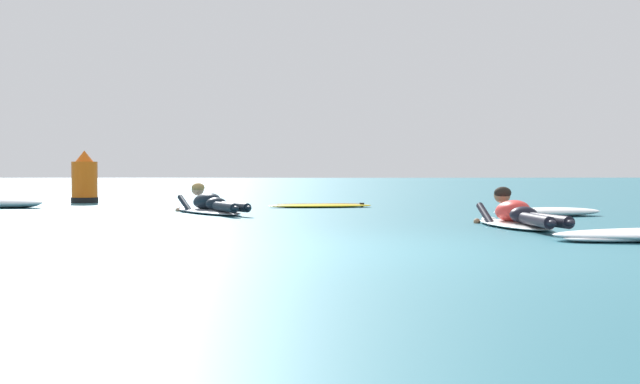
% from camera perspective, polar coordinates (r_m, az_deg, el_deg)
% --- Properties ---
extents(ground_plane, '(120.00, 120.00, 0.00)m').
position_cam_1_polar(ground_plane, '(17.14, -0.81, -0.83)').
color(ground_plane, '#2D6B7A').
extents(surfer_near, '(0.70, 2.51, 0.53)m').
position_cam_1_polar(surfer_near, '(10.30, 13.55, -1.66)').
color(surfer_near, white).
rests_on(surfer_near, ground).
extents(surfer_far, '(1.54, 2.55, 0.54)m').
position_cam_1_polar(surfer_far, '(13.41, -7.66, -0.93)').
color(surfer_far, silver).
rests_on(surfer_far, ground).
extents(drifting_surfboard, '(2.00, 0.74, 0.16)m').
position_cam_1_polar(drifting_surfboard, '(15.46, 0.08, -0.96)').
color(drifting_surfboard, yellow).
rests_on(drifting_surfboard, ground).
extents(whitewater_front, '(1.84, 0.90, 0.14)m').
position_cam_1_polar(whitewater_front, '(12.98, 15.52, -1.36)').
color(whitewater_front, white).
rests_on(whitewater_front, ground).
extents(channel_marker_buoy, '(0.57, 0.57, 1.13)m').
position_cam_1_polar(channel_marker_buoy, '(18.37, -16.04, 0.70)').
color(channel_marker_buoy, '#EA5B0F').
rests_on(channel_marker_buoy, ground).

